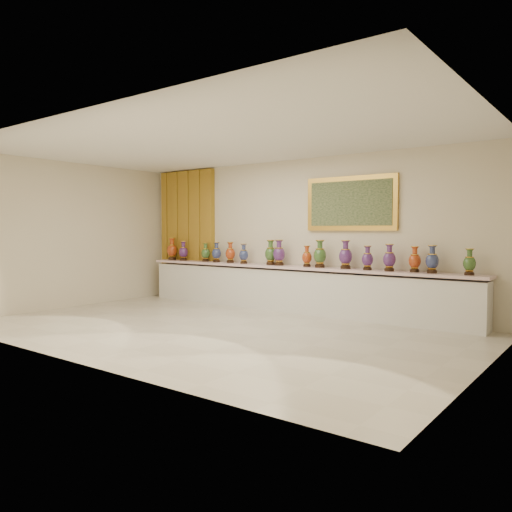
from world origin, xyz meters
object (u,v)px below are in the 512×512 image
(counter, at_px, (292,289))
(vase_2, at_px, (206,253))
(vase_0, at_px, (172,250))
(vase_1, at_px, (183,252))

(counter, height_order, vase_2, vase_2)
(vase_0, xyz_separation_m, vase_1, (0.37, 0.01, -0.03))
(counter, relative_size, vase_2, 17.34)
(vase_0, bearing_deg, counter, 0.57)
(vase_0, bearing_deg, vase_1, 0.83)
(vase_1, bearing_deg, vase_2, 1.68)
(vase_0, height_order, vase_1, vase_0)
(counter, bearing_deg, vase_2, -179.79)
(counter, xyz_separation_m, vase_0, (-3.34, -0.03, 0.70))
(vase_0, bearing_deg, vase_2, 1.38)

